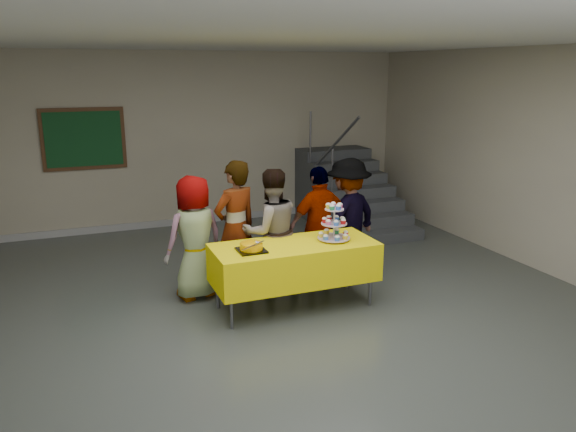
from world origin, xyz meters
name	(u,v)px	position (x,y,z in m)	size (l,w,h in m)	color
room_shell	(293,134)	(0.00, 0.02, 2.13)	(10.00, 10.04, 3.02)	#4C514C
bake_table	(294,262)	(0.39, 0.94, 0.56)	(1.88, 0.78, 0.77)	#595960
cupcake_stand	(334,225)	(0.87, 0.91, 0.95)	(0.38, 0.38, 0.44)	silver
bear_cake	(251,246)	(-0.15, 0.87, 0.83)	(0.32, 0.36, 0.12)	black
schoolchild_a	(195,238)	(-0.60, 1.66, 0.75)	(0.73, 0.48, 1.50)	slate
schoolchild_b	(236,228)	(-0.11, 1.61, 0.83)	(0.61, 0.40, 1.66)	slate
schoolchild_c	(271,231)	(0.30, 1.50, 0.78)	(0.75, 0.59, 1.55)	slate
schoolchild_d	(320,225)	(1.00, 1.59, 0.76)	(0.89, 0.37, 1.52)	slate
schoolchild_e	(348,218)	(1.45, 1.67, 0.79)	(1.02, 0.59, 1.59)	slate
staircase	(346,195)	(2.70, 4.13, 0.49)	(1.30, 2.40, 2.04)	#424447
noticeboard	(84,139)	(-1.66, 4.96, 1.60)	(1.30, 0.05, 1.00)	#472B16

